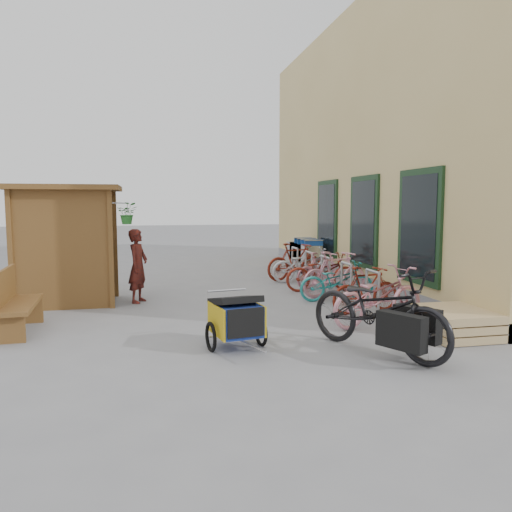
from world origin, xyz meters
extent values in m
plane|color=gray|center=(0.00, 0.00, 0.00)|extent=(80.00, 80.00, 0.00)
cube|color=#DAC07D|center=(6.50, 4.50, 3.50)|extent=(6.00, 13.00, 7.00)
cube|color=gray|center=(3.58, 4.50, 0.15)|extent=(0.18, 13.00, 0.30)
cube|color=black|center=(3.47, 0.50, 1.60)|extent=(0.06, 1.50, 2.20)
cube|color=black|center=(3.44, 0.50, 1.60)|extent=(0.02, 1.25, 1.95)
cube|color=black|center=(3.47, 3.00, 1.60)|extent=(0.06, 1.50, 2.20)
cube|color=black|center=(3.44, 3.00, 1.60)|extent=(0.02, 1.25, 1.95)
cube|color=black|center=(3.47, 5.50, 1.60)|extent=(0.06, 1.50, 2.20)
cube|color=black|center=(3.44, 5.50, 1.60)|extent=(0.02, 1.25, 1.95)
cube|color=brown|center=(-4.10, 1.85, 1.15)|extent=(0.09, 0.09, 2.30)
cube|color=brown|center=(-2.30, 1.85, 1.15)|extent=(0.09, 0.09, 2.30)
cube|color=brown|center=(-4.10, 3.15, 1.15)|extent=(0.09, 0.09, 2.30)
cube|color=brown|center=(-2.30, 3.15, 1.15)|extent=(0.09, 0.09, 2.30)
cube|color=brown|center=(-4.07, 2.50, 1.15)|extent=(0.05, 1.30, 2.30)
cube|color=brown|center=(-3.20, 1.88, 1.15)|extent=(1.80, 0.05, 2.30)
cube|color=brown|center=(-3.20, 3.12, 1.15)|extent=(1.80, 0.05, 2.30)
cube|color=brown|center=(-3.20, 2.50, 2.35)|extent=(2.15, 1.65, 0.10)
cube|color=brown|center=(-3.40, 2.50, 0.90)|extent=(1.30, 1.15, 0.04)
cube|color=brown|center=(-3.40, 2.50, 1.50)|extent=(1.30, 1.15, 0.04)
cylinder|color=#A5A8AD|center=(-2.12, 1.85, 2.05)|extent=(0.36, 0.02, 0.02)
imported|color=#256B27|center=(-1.97, 1.85, 1.85)|extent=(0.38, 0.33, 0.42)
cylinder|color=#A5A8AD|center=(2.30, -0.25, 0.42)|extent=(0.05, 0.05, 0.84)
cylinder|color=#A5A8AD|center=(2.30, 0.25, 0.42)|extent=(0.05, 0.05, 0.84)
cylinder|color=#A5A8AD|center=(2.30, 0.00, 0.84)|extent=(0.05, 0.50, 0.05)
cylinder|color=#A5A8AD|center=(2.30, 0.95, 0.42)|extent=(0.05, 0.05, 0.84)
cylinder|color=#A5A8AD|center=(2.30, 1.45, 0.42)|extent=(0.05, 0.05, 0.84)
cylinder|color=#A5A8AD|center=(2.30, 1.20, 0.84)|extent=(0.05, 0.50, 0.05)
cylinder|color=#A5A8AD|center=(2.30, 2.15, 0.42)|extent=(0.05, 0.05, 0.84)
cylinder|color=#A5A8AD|center=(2.30, 2.65, 0.42)|extent=(0.05, 0.05, 0.84)
cylinder|color=#A5A8AD|center=(2.30, 2.40, 0.84)|extent=(0.05, 0.50, 0.05)
cylinder|color=#A5A8AD|center=(2.30, 3.35, 0.42)|extent=(0.05, 0.05, 0.84)
cylinder|color=#A5A8AD|center=(2.30, 3.85, 0.42)|extent=(0.05, 0.05, 0.84)
cylinder|color=#A5A8AD|center=(2.30, 3.60, 0.84)|extent=(0.05, 0.50, 0.05)
cylinder|color=#A5A8AD|center=(2.30, 4.55, 0.42)|extent=(0.05, 0.05, 0.84)
cylinder|color=#A5A8AD|center=(2.30, 5.05, 0.42)|extent=(0.05, 0.05, 0.84)
cylinder|color=#A5A8AD|center=(2.30, 4.80, 0.84)|extent=(0.05, 0.50, 0.05)
cube|color=tan|center=(3.00, -1.40, 0.07)|extent=(1.00, 1.20, 0.12)
cube|color=tan|center=(3.00, -1.40, 0.21)|extent=(1.00, 1.20, 0.12)
cube|color=tan|center=(3.00, -1.40, 0.35)|extent=(1.00, 1.20, 0.12)
cube|color=brown|center=(-3.60, 0.23, 0.45)|extent=(0.58, 1.63, 0.06)
cube|color=brown|center=(-3.81, 0.23, 0.75)|extent=(0.15, 1.60, 0.53)
cube|color=brown|center=(-3.60, -0.41, 0.21)|extent=(0.43, 0.09, 0.43)
cube|color=brown|center=(-3.60, 0.87, 0.21)|extent=(0.43, 0.09, 0.43)
cube|color=silver|center=(3.00, 5.71, 0.59)|extent=(0.54, 0.83, 0.51)
cube|color=#174699|center=(3.00, 5.28, 0.93)|extent=(0.54, 0.04, 0.18)
cylinder|color=silver|center=(3.00, 5.26, 1.00)|extent=(0.57, 0.04, 0.04)
cylinder|color=black|center=(2.78, 5.36, 0.06)|extent=(0.04, 0.12, 0.12)
cube|color=silver|center=(3.00, 6.05, 0.59)|extent=(0.54, 0.83, 0.51)
cube|color=#174699|center=(3.00, 5.63, 0.93)|extent=(0.54, 0.04, 0.18)
cylinder|color=silver|center=(3.00, 5.60, 1.00)|extent=(0.57, 0.04, 0.04)
cylinder|color=black|center=(2.78, 5.71, 0.06)|extent=(0.04, 0.12, 0.12)
cube|color=silver|center=(3.00, 6.39, 0.59)|extent=(0.54, 0.83, 0.51)
cube|color=#174699|center=(3.00, 5.97, 0.93)|extent=(0.54, 0.04, 0.18)
cylinder|color=silver|center=(3.00, 5.94, 1.00)|extent=(0.57, 0.04, 0.04)
cylinder|color=black|center=(2.78, 6.05, 0.06)|extent=(0.04, 0.12, 0.12)
cube|color=silver|center=(3.00, 6.74, 0.59)|extent=(0.54, 0.83, 0.51)
cube|color=#174699|center=(3.00, 6.32, 0.93)|extent=(0.54, 0.04, 0.18)
cylinder|color=silver|center=(3.00, 6.29, 1.00)|extent=(0.57, 0.04, 0.04)
cylinder|color=black|center=(2.78, 6.39, 0.06)|extent=(0.04, 0.12, 0.12)
cube|color=#1A3D94|center=(-0.40, -1.34, 0.42)|extent=(0.67, 0.82, 0.43)
cube|color=gold|center=(-0.69, -1.39, 0.42)|extent=(0.15, 0.73, 0.43)
cube|color=gold|center=(-0.11, -1.29, 0.42)|extent=(0.15, 0.73, 0.43)
cube|color=black|center=(-0.34, -1.72, 0.45)|extent=(0.52, 0.12, 0.39)
cube|color=black|center=(-0.41, -1.29, 0.68)|extent=(0.72, 0.80, 0.21)
torus|color=black|center=(-0.77, -1.40, 0.20)|extent=(0.12, 0.43, 0.43)
torus|color=black|center=(-0.03, -1.27, 0.20)|extent=(0.12, 0.43, 0.43)
cylinder|color=#B7B7BC|center=(-0.29, -1.96, 0.20)|extent=(0.13, 0.62, 0.03)
cylinder|color=#B7B7BC|center=(-0.47, -0.94, 0.76)|extent=(0.59, 0.13, 0.03)
imported|color=black|center=(1.44, -1.96, 0.60)|extent=(1.74, 2.38, 1.19)
cube|color=black|center=(1.47, -2.57, 0.45)|extent=(0.46, 0.66, 0.45)
cube|color=black|center=(1.87, -2.25, 0.45)|extent=(0.46, 0.66, 0.45)
cube|color=orange|center=(1.67, -2.41, 0.50)|extent=(0.19, 0.21, 0.12)
imported|color=maroon|center=(-1.81, 2.34, 0.76)|extent=(0.55, 0.65, 1.52)
imported|color=pink|center=(2.15, -0.54, 0.49)|extent=(1.99, 1.16, 0.99)
imported|color=maroon|center=(2.35, 0.38, 0.44)|extent=(1.53, 0.73, 0.89)
imported|color=teal|center=(2.25, 1.59, 0.42)|extent=(1.63, 0.65, 0.84)
imported|color=pink|center=(2.41, 2.09, 0.51)|extent=(1.75, 0.89, 1.01)
imported|color=maroon|center=(2.34, 2.78, 0.45)|extent=(1.72, 0.65, 0.89)
imported|color=pink|center=(2.48, 3.17, 0.44)|extent=(1.53, 0.88, 0.88)
imported|color=#B0B1B5|center=(2.37, 4.12, 0.45)|extent=(1.75, 0.70, 0.90)
imported|color=maroon|center=(2.23, 4.55, 0.50)|extent=(1.73, 0.84, 1.00)
camera|label=1|loc=(-1.59, -8.13, 2.04)|focal=35.00mm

